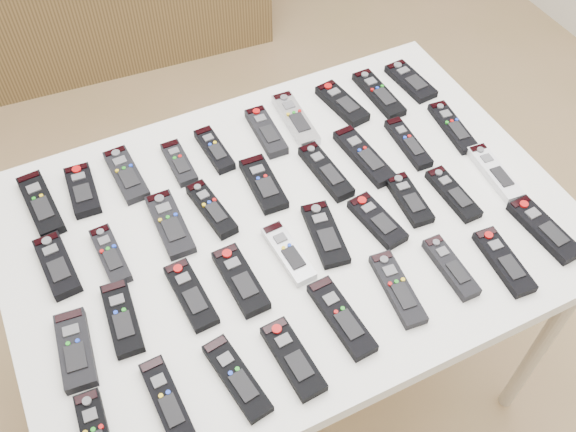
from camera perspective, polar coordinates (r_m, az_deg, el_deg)
name	(u,v)px	position (r m, az deg, el deg)	size (l,w,h in m)	color
ground	(295,348)	(2.15, 0.63, -11.62)	(4.00, 4.00, 0.00)	#97804D
table	(288,237)	(1.49, 0.00, -1.88)	(1.25, 0.88, 0.78)	white
remote_0	(41,204)	(1.56, -21.11, 0.97)	(0.06, 0.19, 0.02)	black
remote_1	(83,190)	(1.56, -17.80, 2.18)	(0.06, 0.15, 0.02)	black
remote_2	(126,174)	(1.57, -14.18, 3.60)	(0.06, 0.17, 0.02)	black
remote_3	(179,163)	(1.57, -9.66, 4.69)	(0.05, 0.14, 0.02)	black
remote_4	(214,150)	(1.59, -6.57, 5.87)	(0.04, 0.15, 0.02)	black
remote_5	(266,132)	(1.62, -1.96, 7.51)	(0.05, 0.17, 0.02)	black
remote_6	(295,119)	(1.66, 0.66, 8.58)	(0.05, 0.19, 0.02)	#B7B7BC
remote_7	(342,104)	(1.71, 4.83, 9.93)	(0.06, 0.17, 0.02)	black
remote_8	(379,94)	(1.75, 8.06, 10.69)	(0.05, 0.19, 0.02)	black
remote_9	(411,81)	(1.80, 10.84, 11.69)	(0.06, 0.16, 0.02)	black
remote_10	(57,265)	(1.44, -19.83, -4.16)	(0.06, 0.16, 0.02)	black
remote_11	(111,255)	(1.43, -15.50, -3.38)	(0.05, 0.16, 0.02)	black
remote_12	(170,224)	(1.45, -10.44, -0.70)	(0.06, 0.18, 0.02)	black
remote_13	(212,209)	(1.46, -6.81, 0.61)	(0.04, 0.17, 0.02)	black
remote_14	(263,184)	(1.50, -2.21, 2.88)	(0.06, 0.17, 0.02)	black
remote_15	(326,171)	(1.53, 3.38, 3.98)	(0.05, 0.18, 0.02)	black
remote_16	(364,156)	(1.57, 6.76, 5.32)	(0.05, 0.20, 0.02)	black
remote_17	(408,143)	(1.62, 10.62, 6.38)	(0.04, 0.17, 0.02)	black
remote_18	(453,127)	(1.69, 14.42, 7.67)	(0.05, 0.18, 0.02)	black
remote_19	(75,350)	(1.32, -18.37, -11.21)	(0.06, 0.17, 0.02)	black
remote_20	(122,318)	(1.33, -14.53, -8.78)	(0.05, 0.17, 0.02)	black
remote_21	(191,295)	(1.34, -8.62, -6.93)	(0.05, 0.17, 0.02)	black
remote_22	(241,280)	(1.34, -4.24, -5.70)	(0.06, 0.17, 0.02)	black
remote_23	(288,253)	(1.38, 0.02, -3.30)	(0.05, 0.16, 0.02)	#B7B7BC
remote_24	(325,234)	(1.41, 3.31, -1.61)	(0.06, 0.17, 0.02)	black
remote_25	(377,221)	(1.44, 7.93, -0.41)	(0.06, 0.15, 0.02)	black
remote_26	(409,199)	(1.50, 10.71, 1.46)	(0.05, 0.15, 0.02)	black
remote_27	(453,194)	(1.53, 14.47, 1.91)	(0.05, 0.16, 0.02)	black
remote_28	(495,173)	(1.60, 17.90, 3.69)	(0.05, 0.18, 0.02)	silver
remote_30	(167,401)	(1.23, -10.67, -15.87)	(0.05, 0.18, 0.02)	black
remote_31	(237,378)	(1.24, -4.57, -14.15)	(0.05, 0.18, 0.02)	black
remote_32	(293,358)	(1.25, 0.45, -12.55)	(0.06, 0.17, 0.02)	black
remote_33	(341,317)	(1.30, 4.77, -8.98)	(0.05, 0.19, 0.02)	black
remote_34	(398,289)	(1.35, 9.71, -6.38)	(0.05, 0.18, 0.02)	black
remote_35	(451,267)	(1.40, 14.27, -4.44)	(0.04, 0.16, 0.02)	black
remote_36	(504,261)	(1.44, 18.64, -3.85)	(0.05, 0.17, 0.02)	black
remote_37	(544,229)	(1.52, 21.79, -1.09)	(0.05, 0.18, 0.02)	black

